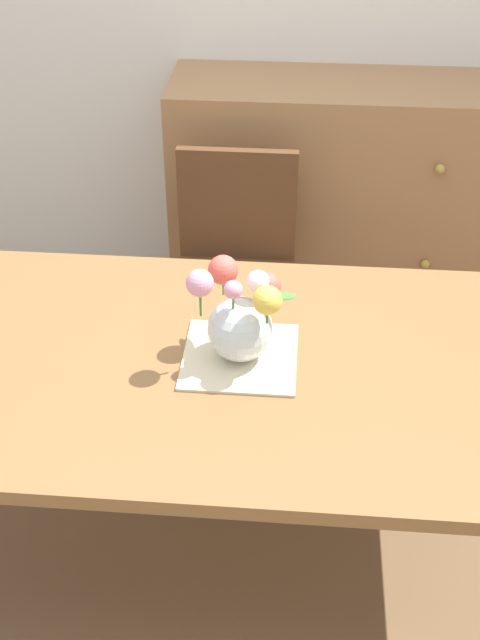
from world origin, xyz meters
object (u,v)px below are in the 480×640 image
Objects in this scene: dining_table at (213,383)px; dresser at (348,205)px; chair_far at (235,262)px; flower_vase at (240,317)px.

dining_table is 1.40m from dresser.
chair_far is 0.65m from dresser.
flower_vase reaches higher than dresser.
dresser reaches higher than chair_far.
flower_vase is (-0.33, -1.31, 0.36)m from dresser.
dining_table is at bearing -106.64° from dresser.
dresser is 5.13× the size of flower_vase.
dining_table is 1.28× the size of dresser.
dining_table is 0.84m from chair_far.
flower_vase is at bearing -103.94° from dresser.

